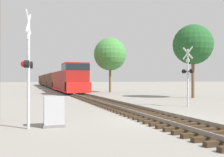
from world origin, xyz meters
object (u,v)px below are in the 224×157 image
Objects in this scene: tree_mid_background at (110,54)px; relay_cabinet at (54,112)px; freight_train at (52,80)px; crossing_signal_far at (188,73)px; tree_far_right at (193,45)px; crossing_signal_near at (28,65)px.

relay_cabinet is at bearing -112.48° from tree_mid_background.
freight_train is 56.60m from relay_cabinet.
crossing_signal_far is 0.56× the size of tree_far_right.
crossing_signal_near is 21.72m from tree_far_right.
crossing_signal_near is 30.30m from tree_mid_background.
freight_train is 29.91m from tree_mid_background.
crossing_signal_far is 3.45× the size of relay_cabinet.
crossing_signal_near reaches higher than crossing_signal_far.
tree_mid_background is (1.12, 22.09, 3.43)m from crossing_signal_far.
crossing_signal_near is 2.20m from relay_cabinet.
freight_train is 51.32m from crossing_signal_far.
tree_mid_background is (-4.74, 14.48, 0.16)m from tree_far_right.
tree_mid_background reaches higher than tree_far_right.
crossing_signal_far is at bearing -127.60° from tree_far_right.
freight_train is at bearing 104.08° from tree_far_right.
tree_mid_background is at bearing -18.64° from crossing_signal_far.
freight_train is at bearing -174.66° from crossing_signal_near.
tree_far_right is 15.24m from tree_mid_background.
crossing_signal_far is (5.04, -51.06, 0.69)m from freight_train.
relay_cabinet is at bearing -141.25° from tree_far_right.
relay_cabinet is (-5.17, -56.36, -1.16)m from freight_train.
freight_train is at bearing -10.10° from crossing_signal_far.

